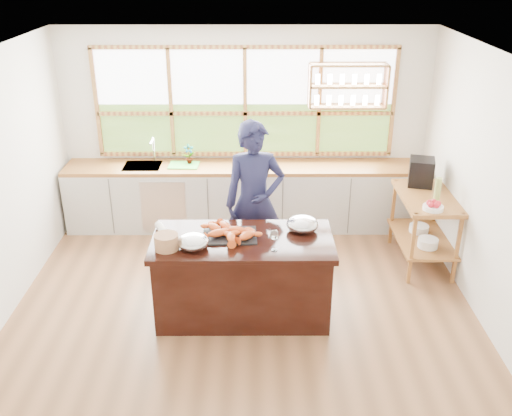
{
  "coord_description": "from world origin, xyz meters",
  "views": [
    {
      "loc": [
        0.12,
        -5.34,
        3.6
      ],
      "look_at": [
        0.14,
        0.15,
        1.09
      ],
      "focal_mm": 40.0,
      "sensor_mm": 36.0,
      "label": 1
    }
  ],
  "objects_px": {
    "espresso_machine": "(421,172)",
    "wicker_basket": "(166,242)",
    "island": "(243,276)",
    "cook": "(255,202)"
  },
  "relations": [
    {
      "from": "cook",
      "to": "espresso_machine",
      "type": "xyz_separation_m",
      "value": [
        2.07,
        0.63,
        0.12
      ]
    },
    {
      "from": "espresso_machine",
      "to": "wicker_basket",
      "type": "xyz_separation_m",
      "value": [
        -2.93,
        -1.66,
        -0.09
      ]
    },
    {
      "from": "cook",
      "to": "espresso_machine",
      "type": "height_order",
      "value": "cook"
    },
    {
      "from": "island",
      "to": "cook",
      "type": "relative_size",
      "value": 0.98
    },
    {
      "from": "island",
      "to": "espresso_machine",
      "type": "bearing_deg",
      "value": 33.55
    },
    {
      "from": "island",
      "to": "cook",
      "type": "bearing_deg",
      "value": 81.44
    },
    {
      "from": "espresso_machine",
      "to": "wicker_basket",
      "type": "height_order",
      "value": "espresso_machine"
    },
    {
      "from": "island",
      "to": "cook",
      "type": "xyz_separation_m",
      "value": [
        0.12,
        0.82,
        0.49
      ]
    },
    {
      "from": "island",
      "to": "espresso_machine",
      "type": "height_order",
      "value": "espresso_machine"
    },
    {
      "from": "cook",
      "to": "espresso_machine",
      "type": "bearing_deg",
      "value": 9.56
    }
  ]
}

